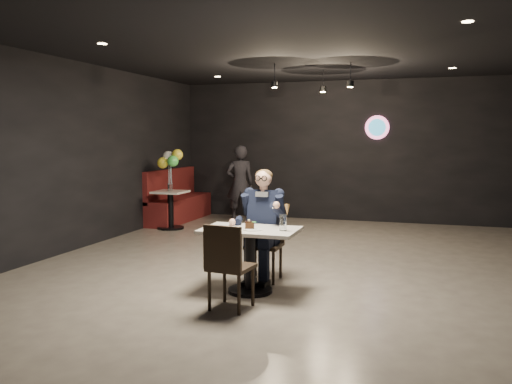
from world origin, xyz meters
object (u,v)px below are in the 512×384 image
(main_table, at_px, (250,260))
(chair_near, at_px, (231,265))
(chair_far, at_px, (264,244))
(side_table, at_px, (171,210))
(booth_bench, at_px, (179,195))
(seated_man, at_px, (264,224))
(passerby, at_px, (240,183))
(sundae_glass, at_px, (283,223))
(balloon_vase, at_px, (170,187))

(main_table, xyz_separation_m, chair_near, (0.00, -0.63, 0.09))
(chair_far, relative_size, side_table, 1.24)
(chair_far, relative_size, chair_near, 1.00)
(main_table, xyz_separation_m, side_table, (-2.87, 3.68, -0.00))
(chair_near, xyz_separation_m, booth_bench, (-3.17, 5.31, 0.10))
(chair_far, distance_m, chair_near, 1.18)
(main_table, xyz_separation_m, booth_bench, (-3.17, 4.68, 0.18))
(seated_man, xyz_separation_m, booth_bench, (-3.17, 4.13, -0.16))
(side_table, relative_size, passerby, 0.46)
(sundae_glass, bearing_deg, main_table, 176.94)
(seated_man, distance_m, booth_bench, 5.21)
(side_table, bearing_deg, chair_near, -56.31)
(chair_near, bearing_deg, passerby, 114.89)
(balloon_vase, bearing_deg, sundae_glass, -48.56)
(side_table, height_order, passerby, passerby)
(main_table, bearing_deg, balloon_vase, 127.97)
(chair_near, xyz_separation_m, side_table, (-2.87, 4.31, -0.09))
(chair_near, bearing_deg, chair_far, 96.32)
(chair_far, relative_size, passerby, 0.57)
(chair_near, height_order, side_table, chair_near)
(sundae_glass, bearing_deg, chair_far, 124.71)
(main_table, bearing_deg, side_table, 127.97)
(seated_man, bearing_deg, chair_far, 180.00)
(sundae_glass, distance_m, booth_bench, 5.91)
(seated_man, relative_size, booth_bench, 0.65)
(seated_man, xyz_separation_m, side_table, (-2.87, 3.13, -0.35))
(chair_far, distance_m, side_table, 4.25)
(seated_man, xyz_separation_m, passerby, (-1.89, 4.46, 0.09))
(main_table, distance_m, booth_bench, 5.66)
(sundae_glass, bearing_deg, booth_bench, 127.19)
(chair_far, height_order, seated_man, seated_man)
(booth_bench, bearing_deg, sundae_glass, -52.81)
(chair_near, relative_size, passerby, 0.57)
(booth_bench, bearing_deg, seated_man, -52.48)
(main_table, relative_size, chair_near, 1.20)
(chair_far, xyz_separation_m, side_table, (-2.87, 3.13, -0.09))
(chair_far, bearing_deg, booth_bench, 127.52)
(passerby, bearing_deg, chair_near, 85.78)
(side_table, bearing_deg, balloon_vase, 0.00)
(seated_man, height_order, booth_bench, seated_man)
(chair_far, height_order, chair_near, same)
(chair_far, height_order, passerby, passerby)
(chair_near, height_order, passerby, passerby)
(chair_far, relative_size, seated_man, 0.64)
(booth_bench, height_order, passerby, passerby)
(sundae_glass, bearing_deg, side_table, 131.44)
(seated_man, relative_size, side_table, 1.94)
(passerby, bearing_deg, seated_man, 90.21)
(chair_far, bearing_deg, passerby, 113.01)
(chair_near, bearing_deg, booth_bench, 127.18)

